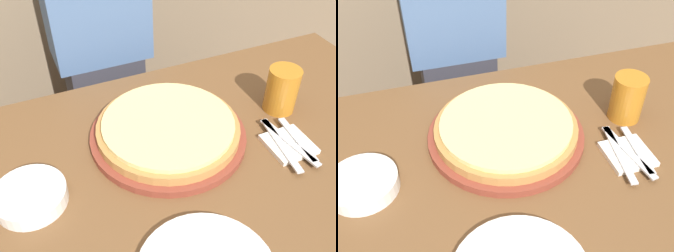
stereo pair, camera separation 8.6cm
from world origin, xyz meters
TOP-DOWN VIEW (x-y plane):
  - pizza_on_board at (0.03, 0.13)m, footprint 0.40×0.40m
  - beer_glass at (0.37, 0.12)m, footprint 0.09×0.09m
  - side_bowl at (-0.32, 0.06)m, footprint 0.16×0.16m
  - napkin_stack at (0.30, -0.02)m, footprint 0.11×0.11m
  - fork at (0.28, -0.02)m, footprint 0.05×0.20m
  - dinner_knife at (0.30, -0.02)m, footprint 0.05×0.20m
  - spoon at (0.33, -0.02)m, footprint 0.04×0.17m
  - diner_person at (-0.00, 0.65)m, footprint 0.32×0.20m

SIDE VIEW (x-z plane):
  - diner_person at x=0.00m, z-range -0.01..1.29m
  - napkin_stack at x=0.30m, z-range 0.72..0.73m
  - fork at x=0.28m, z-range 0.73..0.74m
  - dinner_knife at x=0.30m, z-range 0.73..0.74m
  - spoon at x=0.33m, z-range 0.73..0.74m
  - side_bowl at x=-0.32m, z-range 0.72..0.76m
  - pizza_on_board at x=0.03m, z-range 0.72..0.78m
  - beer_glass at x=0.37m, z-range 0.73..0.85m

